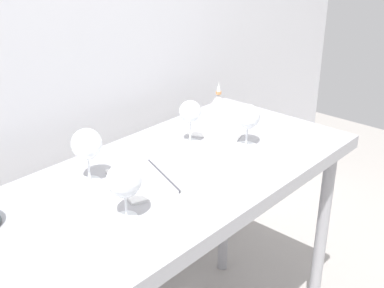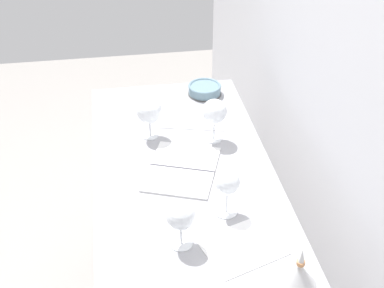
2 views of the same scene
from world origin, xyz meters
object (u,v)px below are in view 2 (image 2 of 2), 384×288
object	(u,v)px
wine_glass_near_left	(149,112)
wine_glass_near_right	(181,217)
wine_glass_far_right	(227,184)
open_notebook	(182,169)
tasting_bowl	(205,89)
wine_glass_far_left	(214,112)
tasting_sheet_upper	(194,119)
tasting_sheet_lower	(242,247)
decanter_funnel	(299,274)

from	to	relation	value
wine_glass_near_left	wine_glass_near_right	size ratio (longest dim) A/B	1.05
wine_glass_near_left	wine_glass_far_right	xyz separation A→B (m)	(0.49, 0.20, 0.00)
open_notebook	tasting_bowl	world-z (taller)	tasting_bowl
wine_glass_far_right	wine_glass_near_right	distance (m)	0.20
open_notebook	wine_glass_far_left	bearing A→B (deg)	159.49
open_notebook	tasting_sheet_upper	distance (m)	0.35
tasting_sheet_upper	wine_glass_far_right	bearing A→B (deg)	15.51
wine_glass_far_left	wine_glass_near_right	distance (m)	0.58
wine_glass_far_right	tasting_sheet_lower	bearing A→B (deg)	5.16
tasting_sheet_lower	tasting_sheet_upper	bearing A→B (deg)	163.35
wine_glass_far_right	decanter_funnel	world-z (taller)	wine_glass_far_right
wine_glass_near_right	tasting_sheet_lower	xyz separation A→B (m)	(0.04, 0.18, -0.11)
wine_glass_far_left	tasting_sheet_lower	size ratio (longest dim) A/B	0.78
tasting_sheet_lower	wine_glass_near_right	bearing A→B (deg)	-122.37
wine_glass_far_left	tasting_sheet_lower	world-z (taller)	wine_glass_far_left
tasting_bowl	wine_glass_near_left	bearing A→B (deg)	-41.82
wine_glass_near_left	tasting_bowl	distance (m)	0.42
wine_glass_near_left	tasting_sheet_lower	distance (m)	0.69
wine_glass_far_left	tasting_sheet_upper	size ratio (longest dim) A/B	0.66
wine_glass_far_right	open_notebook	distance (m)	0.30
wine_glass_far_left	wine_glass_near_left	size ratio (longest dim) A/B	1.06
wine_glass_near_left	wine_glass_far_right	size ratio (longest dim) A/B	1.01
wine_glass_near_left	wine_glass_far_left	bearing A→B (deg)	75.90
wine_glass_near_right	open_notebook	xyz separation A→B (m)	(-0.37, 0.06, -0.11)
tasting_sheet_lower	decanter_funnel	distance (m)	0.21
wine_glass_far_right	tasting_sheet_upper	xyz separation A→B (m)	(-0.59, -0.01, -0.12)
wine_glass_near_right	tasting_sheet_upper	bearing A→B (deg)	167.75
wine_glass_far_right	tasting_bowl	bearing A→B (deg)	174.81
wine_glass_far_left	tasting_bowl	xyz separation A→B (m)	(-0.37, 0.03, -0.10)
wine_glass_far_left	decanter_funnel	size ratio (longest dim) A/B	1.33
wine_glass_near_right	tasting_bowl	distance (m)	0.95
wine_glass_far_right	tasting_bowl	distance (m)	0.80
tasting_sheet_upper	tasting_sheet_lower	xyz separation A→B (m)	(0.75, 0.03, 0.00)
tasting_bowl	decanter_funnel	size ratio (longest dim) A/B	1.11
wine_glass_near_right	wine_glass_far_left	bearing A→B (deg)	159.16
tasting_sheet_upper	decanter_funnel	bearing A→B (deg)	23.44
tasting_bowl	decanter_funnel	distance (m)	1.12
wine_glass_near_right	decanter_funnel	size ratio (longest dim) A/B	1.19
wine_glass_near_left	open_notebook	bearing A→B (deg)	21.41
wine_glass_far_right	decanter_funnel	distance (m)	0.36
wine_glass_near_right	tasting_sheet_upper	world-z (taller)	wine_glass_near_right
wine_glass_near_left	decanter_funnel	size ratio (longest dim) A/B	1.25
decanter_funnel	tasting_sheet_lower	bearing A→B (deg)	-143.79
tasting_sheet_lower	wine_glass_far_right	bearing A→B (deg)	166.47
tasting_sheet_lower	decanter_funnel	world-z (taller)	decanter_funnel
open_notebook	tasting_sheet_upper	bearing A→B (deg)	-175.77
wine_glass_far_right	decanter_funnel	xyz separation A→B (m)	(0.33, 0.14, -0.08)
wine_glass_near_right	tasting_sheet_upper	distance (m)	0.73
tasting_sheet_upper	tasting_sheet_lower	bearing A→B (deg)	16.38
wine_glass_far_left	wine_glass_far_right	bearing A→B (deg)	-5.57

